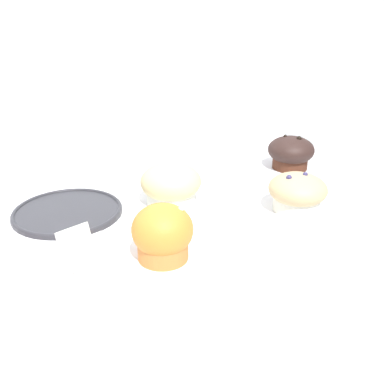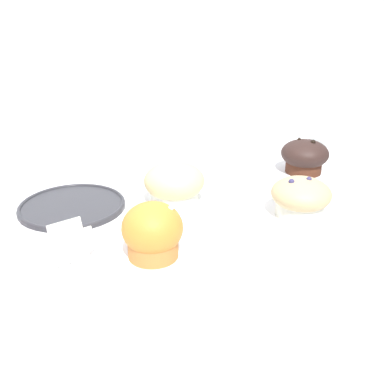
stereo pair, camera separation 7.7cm
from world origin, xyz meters
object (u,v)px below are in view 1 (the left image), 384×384
Objects in this scene: muffin_back_left at (171,185)px; serving_plate at (68,211)px; muffin_front_center at (297,192)px; muffin_front_left at (291,152)px; muffin_back_right at (163,234)px.

muffin_back_left is 0.19m from serving_plate.
muffin_front_center is at bearing -34.75° from muffin_back_left.
serving_plate is (-0.50, -0.01, -0.03)m from muffin_front_left.
muffin_front_left is at bearing 1.18° from serving_plate.
muffin_back_left is 1.10× the size of muffin_front_left.
muffin_back_right is at bearing -171.46° from muffin_front_center.
muffin_back_right reaches higher than muffin_front_left.
muffin_front_center is 1.16× the size of muffin_back_right.
muffin_front_center reaches higher than serving_plate.
serving_plate is at bearing 155.55° from muffin_front_center.
muffin_front_center is 1.02× the size of muffin_front_left.
muffin_back_right is at bearing -151.32° from muffin_front_left.
muffin_front_center is 0.22m from muffin_front_left.
muffin_back_left is at bearing -171.15° from muffin_front_left.
muffin_back_right is (-0.09, -0.17, 0.00)m from muffin_back_left.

